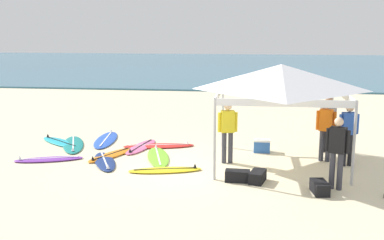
% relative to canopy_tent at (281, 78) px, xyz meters
% --- Properties ---
extents(ground_plane, '(80.00, 80.00, 0.00)m').
position_rel_canopy_tent_xyz_m(ground_plane, '(-2.31, -0.75, -2.39)').
color(ground_plane, beige).
extents(sea, '(80.00, 36.00, 0.10)m').
position_rel_canopy_tent_xyz_m(sea, '(-2.31, 32.40, -2.34)').
color(sea, '#386B84').
rests_on(sea, ground).
extents(canopy_tent, '(3.42, 3.42, 2.75)m').
position_rel_canopy_tent_xyz_m(canopy_tent, '(0.00, 0.00, 0.00)').
color(canopy_tent, '#B7B7BC').
rests_on(canopy_tent, ground).
extents(surfboard_cyan, '(1.96, 1.70, 0.19)m').
position_rel_canopy_tent_xyz_m(surfboard_cyan, '(-6.91, 1.44, -2.35)').
color(surfboard_cyan, '#23B2CC').
rests_on(surfboard_cyan, ground).
extents(surfboard_purple, '(1.97, 1.09, 0.19)m').
position_rel_canopy_tent_xyz_m(surfboard_purple, '(-6.46, -0.53, -2.35)').
color(surfboard_purple, purple).
rests_on(surfboard_purple, ground).
extents(surfboard_orange, '(1.24, 1.92, 0.19)m').
position_rel_canopy_tent_xyz_m(surfboard_orange, '(-4.83, 0.13, -2.35)').
color(surfboard_orange, orange).
rests_on(surfboard_orange, ground).
extents(surfboard_blue, '(0.92, 2.46, 0.19)m').
position_rel_canopy_tent_xyz_m(surfboard_blue, '(-5.55, 1.96, -2.35)').
color(surfboard_blue, blue).
rests_on(surfboard_blue, ground).
extents(surfboard_lime, '(1.15, 2.29, 0.19)m').
position_rel_canopy_tent_xyz_m(surfboard_lime, '(-3.42, 0.12, -2.35)').
color(surfboard_lime, '#7AD12D').
rests_on(surfboard_lime, ground).
extents(surfboard_pink, '(0.88, 2.05, 0.19)m').
position_rel_canopy_tent_xyz_m(surfboard_pink, '(-4.18, 1.18, -2.35)').
color(surfboard_pink, pink).
rests_on(surfboard_pink, ground).
extents(surfboard_navy, '(1.29, 2.05, 0.19)m').
position_rel_canopy_tent_xyz_m(surfboard_navy, '(-4.80, -0.55, -2.35)').
color(surfboard_navy, navy).
rests_on(surfboard_navy, ground).
extents(surfboard_red, '(2.31, 1.08, 0.19)m').
position_rel_canopy_tent_xyz_m(surfboard_red, '(-3.63, 1.37, -2.35)').
color(surfboard_red, red).
rests_on(surfboard_red, ground).
extents(surfboard_yellow, '(2.00, 0.98, 0.19)m').
position_rel_canopy_tent_xyz_m(surfboard_yellow, '(-2.97, -1.13, -2.35)').
color(surfboard_yellow, yellow).
rests_on(surfboard_yellow, ground).
extents(surfboard_teal, '(1.41, 2.41, 0.19)m').
position_rel_canopy_tent_xyz_m(surfboard_teal, '(-6.39, 1.20, -2.35)').
color(surfboard_teal, '#19847F').
rests_on(surfboard_teal, ground).
extents(person_grey, '(0.51, 0.34, 1.71)m').
position_rel_canopy_tent_xyz_m(person_grey, '(1.52, 1.42, -1.40)').
color(person_grey, black).
rests_on(person_grey, ground).
extents(person_black, '(0.51, 0.35, 1.71)m').
position_rel_canopy_tent_xyz_m(person_black, '(1.21, -1.99, -1.40)').
color(person_black, '#383842').
rests_on(person_black, ground).
extents(person_yellow, '(0.54, 0.29, 1.71)m').
position_rel_canopy_tent_xyz_m(person_yellow, '(-1.41, -0.14, -1.40)').
color(person_yellow, '#383842').
rests_on(person_yellow, ground).
extents(person_orange, '(0.53, 0.32, 1.71)m').
position_rel_canopy_tent_xyz_m(person_orange, '(1.30, 0.39, -1.40)').
color(person_orange, '#383842').
rests_on(person_orange, ground).
extents(person_blue, '(0.54, 0.28, 1.71)m').
position_rel_canopy_tent_xyz_m(person_blue, '(1.84, -0.01, -1.40)').
color(person_blue, black).
rests_on(person_blue, ground).
extents(gear_bag_near_tent, '(0.46, 0.66, 0.28)m').
position_rel_canopy_tent_xyz_m(gear_bag_near_tent, '(-0.59, -1.71, -2.25)').
color(gear_bag_near_tent, black).
rests_on(gear_bag_near_tent, ground).
extents(gear_bag_by_pole, '(0.61, 0.34, 0.28)m').
position_rel_canopy_tent_xyz_m(gear_bag_by_pole, '(-1.07, -1.71, -2.25)').
color(gear_bag_by_pole, black).
rests_on(gear_bag_by_pole, ground).
extents(gear_bag_on_sand, '(0.41, 0.64, 0.28)m').
position_rel_canopy_tent_xyz_m(gear_bag_on_sand, '(0.81, -2.33, -2.25)').
color(gear_bag_on_sand, black).
rests_on(gear_bag_on_sand, ground).
extents(cooler_box, '(0.50, 0.36, 0.39)m').
position_rel_canopy_tent_xyz_m(cooler_box, '(-0.43, 1.16, -2.19)').
color(cooler_box, '#2D60B7').
rests_on(cooler_box, ground).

